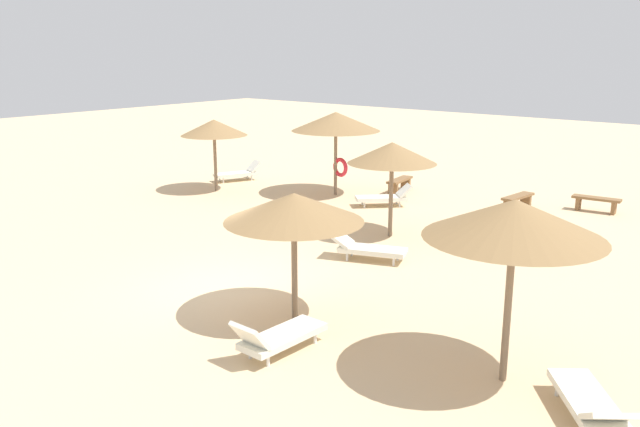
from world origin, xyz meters
The scene contains 14 objects.
ground_plane centered at (0.00, 0.00, 0.00)m, with size 80.00×80.00×0.00m, color #DBBA8C.
parasol_0 centered at (-4.34, 9.23, 2.65)m, with size 3.18×3.18×3.01m.
parasol_1 centered at (0.21, 5.92, 2.39)m, with size 2.50×2.50×2.70m.
parasol_2 centered at (6.30, -0.01, 2.70)m, with size 2.82×2.82×3.02m.
parasol_3 centered at (2.01, -0.25, 2.27)m, with size 2.72×2.72×2.56m.
parasol_4 centered at (-8.22, 6.92, 2.37)m, with size 2.45×2.45×2.67m.
lounger_0 centered at (-1.94, 8.87, 0.32)m, with size 1.78×1.79×0.74m.
lounger_1 centered at (0.98, 3.69, 0.31)m, with size 2.01×1.26×0.67m.
lounger_2 centered at (7.79, -0.41, 0.31)m, with size 1.67×1.90×0.67m.
lounger_3 centered at (2.81, -1.62, 0.32)m, with size 0.71×1.87×0.80m.
lounger_4 centered at (-8.98, 8.83, 0.32)m, with size 1.32×1.97×0.76m.
bench_0 centered at (1.75, 11.23, 0.35)m, with size 0.55×1.53×0.49m.
bench_1 centered at (-2.80, 11.13, 0.35)m, with size 0.60×1.54×0.49m.
bench_2 centered at (3.87, 12.56, 0.35)m, with size 1.53×0.54×0.49m.
Camera 1 is at (10.18, -9.50, 5.28)m, focal length 37.24 mm.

